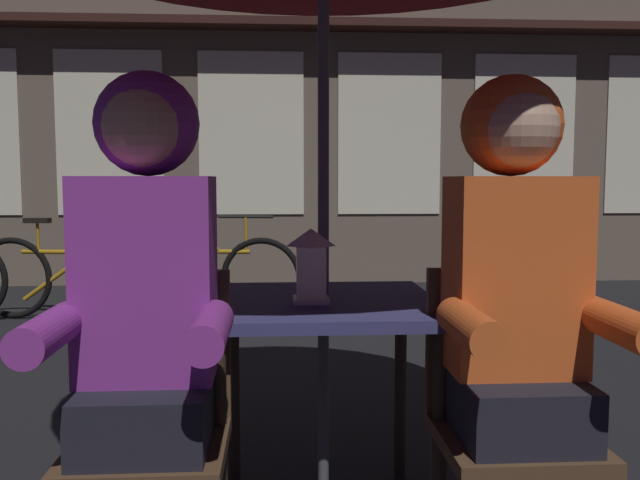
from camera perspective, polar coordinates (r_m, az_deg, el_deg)
cafe_table at (r=2.20m, az=0.28°, el=-7.57°), size 0.72×0.72×0.74m
lantern at (r=2.10m, az=-0.77°, el=-2.00°), size 0.11×0.11×0.23m
chair_left at (r=1.91m, az=-13.90°, el=-14.35°), size 0.40×0.40×0.87m
chair_right at (r=1.98m, az=15.43°, el=-13.66°), size 0.40×0.40×0.87m
person_left_hooded at (r=1.77m, az=-14.48°, el=-4.00°), size 0.45×0.56×1.40m
person_right_hooded at (r=1.85m, az=16.26°, el=-3.66°), size 0.45×0.56×1.40m
bicycle_second at (r=5.76m, az=-20.01°, el=-2.91°), size 1.67×0.28×0.84m
bicycle_third at (r=5.55m, az=-10.20°, el=-2.98°), size 1.67×0.26×0.84m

